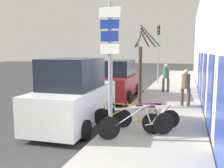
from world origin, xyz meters
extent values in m
plane|color=#333335|center=(0.00, 11.20, 0.00)|extent=(80.00, 80.00, 0.00)
cube|color=#9E9B93|center=(2.60, 14.00, 0.07)|extent=(3.20, 32.00, 0.15)
cube|color=silver|center=(4.35, 14.00, 3.25)|extent=(0.20, 32.00, 6.50)
cube|color=navy|center=(4.23, 3.04, 1.35)|extent=(0.03, 1.80, 2.39)
cube|color=navy|center=(4.23, 6.00, 1.35)|extent=(0.03, 1.80, 2.39)
cube|color=navy|center=(4.23, 8.95, 1.35)|extent=(0.03, 1.80, 2.39)
cube|color=navy|center=(4.23, 11.90, 1.35)|extent=(0.03, 1.80, 2.39)
cube|color=navy|center=(4.23, 14.85, 1.35)|extent=(0.03, 1.80, 2.39)
cylinder|color=gray|center=(1.49, 4.14, 2.05)|extent=(0.12, 0.12, 3.81)
cube|color=white|center=(1.49, 4.07, 3.67)|extent=(0.59, 0.02, 0.27)
cube|color=navy|center=(1.49, 4.07, 3.36)|extent=(0.53, 0.02, 0.23)
cube|color=navy|center=(1.49, 4.07, 3.04)|extent=(0.50, 0.02, 0.28)
cube|color=white|center=(1.49, 4.07, 2.71)|extent=(0.53, 0.02, 0.27)
cylinder|color=black|center=(1.47, 4.07, 0.49)|extent=(0.59, 0.38, 0.67)
cylinder|color=black|center=(2.90, 4.96, 0.49)|extent=(0.59, 0.38, 0.67)
cylinder|color=#B7B7BC|center=(2.00, 4.40, 0.80)|extent=(0.82, 0.53, 0.55)
cylinder|color=#B7B7BC|center=(2.08, 4.45, 1.03)|extent=(0.95, 0.61, 0.09)
cylinder|color=#B7B7BC|center=(2.47, 4.69, 0.77)|extent=(0.19, 0.14, 0.48)
cylinder|color=#B7B7BC|center=(2.65, 4.80, 0.51)|extent=(0.52, 0.34, 0.08)
cylinder|color=#B7B7BC|center=(2.72, 4.85, 0.75)|extent=(0.39, 0.26, 0.54)
cylinder|color=#B7B7BC|center=(1.54, 4.11, 0.77)|extent=(0.19, 0.13, 0.58)
cube|color=black|center=(2.54, 4.74, 1.03)|extent=(0.21, 0.17, 0.04)
cylinder|color=#99999E|center=(1.61, 4.16, 1.06)|extent=(0.25, 0.39, 0.02)
cylinder|color=black|center=(0.92, 5.09, 0.47)|extent=(0.64, 0.11, 0.64)
cylinder|color=black|center=(2.57, 4.89, 0.47)|extent=(0.64, 0.11, 0.64)
cylinder|color=orange|center=(1.54, 5.02, 0.77)|extent=(0.93, 0.15, 0.53)
cylinder|color=orange|center=(1.62, 5.01, 0.99)|extent=(1.08, 0.16, 0.08)
cylinder|color=orange|center=(2.08, 4.95, 0.74)|extent=(0.20, 0.06, 0.46)
cylinder|color=orange|center=(2.29, 4.93, 0.50)|extent=(0.59, 0.10, 0.08)
cylinder|color=orange|center=(2.37, 4.92, 0.72)|extent=(0.44, 0.08, 0.52)
cylinder|color=orange|center=(1.00, 5.08, 0.74)|extent=(0.20, 0.06, 0.56)
cube|color=black|center=(2.16, 4.94, 0.99)|extent=(0.21, 0.10, 0.04)
cylinder|color=#99999E|center=(1.09, 5.07, 1.02)|extent=(0.08, 0.44, 0.02)
cylinder|color=black|center=(1.56, 5.28, 0.45)|extent=(0.60, 0.18, 0.61)
cylinder|color=black|center=(3.05, 5.65, 0.45)|extent=(0.60, 0.18, 0.61)
cylinder|color=#8C1E72|center=(2.12, 5.42, 0.73)|extent=(0.85, 0.24, 0.50)
cylinder|color=#8C1E72|center=(2.19, 5.44, 0.95)|extent=(0.98, 0.28, 0.08)
cylinder|color=#8C1E72|center=(2.60, 5.54, 0.71)|extent=(0.19, 0.08, 0.44)
cylinder|color=#8C1E72|center=(2.79, 5.58, 0.48)|extent=(0.53, 0.16, 0.07)
cylinder|color=#8C1E72|center=(2.86, 5.60, 0.69)|extent=(0.40, 0.13, 0.49)
cylinder|color=#8C1E72|center=(1.63, 5.30, 0.71)|extent=(0.19, 0.08, 0.53)
cube|color=black|center=(2.67, 5.56, 0.94)|extent=(0.21, 0.13, 0.04)
cylinder|color=#99999E|center=(1.71, 5.31, 0.97)|extent=(0.13, 0.43, 0.02)
cube|color=silver|center=(-0.29, 5.57, 0.77)|extent=(1.96, 4.53, 1.19)
cube|color=black|center=(-0.28, 5.40, 1.88)|extent=(1.71, 2.38, 1.03)
cylinder|color=black|center=(-1.24, 6.93, 0.31)|extent=(0.24, 0.62, 0.62)
cylinder|color=black|center=(0.57, 6.99, 0.31)|extent=(0.24, 0.62, 0.62)
cylinder|color=black|center=(-1.15, 4.16, 0.31)|extent=(0.24, 0.62, 0.62)
cylinder|color=black|center=(0.66, 4.22, 0.31)|extent=(0.24, 0.62, 0.62)
cube|color=maroon|center=(-0.20, 11.00, 0.74)|extent=(1.94, 4.79, 1.11)
cube|color=black|center=(-0.19, 10.81, 1.71)|extent=(1.68, 2.52, 0.84)
cylinder|color=black|center=(-1.13, 12.43, 0.34)|extent=(0.24, 0.68, 0.67)
cylinder|color=black|center=(0.63, 12.50, 0.34)|extent=(0.24, 0.68, 0.67)
cylinder|color=black|center=(-1.02, 9.50, 0.34)|extent=(0.24, 0.68, 0.67)
cylinder|color=black|center=(0.74, 9.56, 0.34)|extent=(0.24, 0.68, 0.67)
cylinder|color=#4C3D2D|center=(3.33, 9.25, 0.56)|extent=(0.15, 0.15, 0.82)
cylinder|color=#4C3D2D|center=(3.62, 9.19, 0.56)|extent=(0.15, 0.15, 0.82)
cylinder|color=brown|center=(3.48, 9.22, 1.29)|extent=(0.38, 0.38, 0.65)
sphere|color=tan|center=(3.48, 9.22, 1.73)|extent=(0.22, 0.22, 0.22)
cylinder|color=#4C3D2D|center=(2.43, 13.01, 0.57)|extent=(0.16, 0.16, 0.83)
cylinder|color=#4C3D2D|center=(2.14, 12.96, 0.57)|extent=(0.16, 0.16, 0.83)
cylinder|color=#33664C|center=(2.28, 12.99, 1.31)|extent=(0.38, 0.38, 0.66)
sphere|color=tan|center=(2.28, 12.99, 1.75)|extent=(0.23, 0.23, 0.23)
cylinder|color=#3D2D23|center=(1.52, 8.46, 1.49)|extent=(0.17, 0.17, 2.68)
cylinder|color=#3D2D23|center=(1.81, 8.75, 3.24)|extent=(0.65, 0.67, 0.85)
cylinder|color=#3D2D23|center=(1.33, 8.77, 3.06)|extent=(0.44, 0.70, 0.52)
cylinder|color=#3D2D23|center=(1.55, 7.91, 3.10)|extent=(0.14, 1.13, 0.60)
cylinder|color=#3D2D23|center=(1.95, 8.32, 3.29)|extent=(0.94, 0.35, 0.96)
cylinder|color=#3D2D23|center=(1.68, 8.60, 3.17)|extent=(0.41, 0.38, 0.71)
cylinder|color=gray|center=(1.32, 17.09, 2.40)|extent=(0.10, 0.10, 4.50)
cube|color=black|center=(1.32, 16.99, 4.20)|extent=(0.20, 0.16, 0.64)
sphere|color=red|center=(1.32, 16.90, 4.40)|extent=(0.11, 0.11, 0.11)
sphere|color=orange|center=(1.32, 16.90, 4.20)|extent=(0.11, 0.11, 0.11)
sphere|color=green|center=(1.32, 16.90, 4.00)|extent=(0.11, 0.11, 0.11)
camera|label=1|loc=(3.53, -2.43, 2.66)|focal=40.00mm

